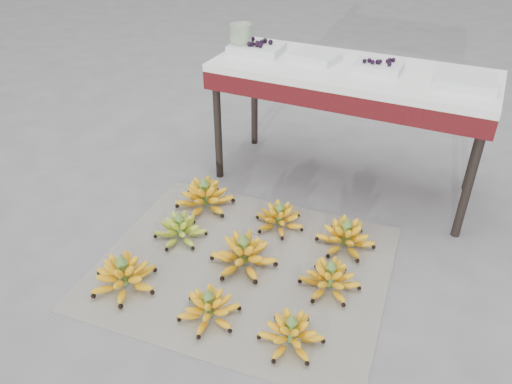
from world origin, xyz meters
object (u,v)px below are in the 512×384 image
at_px(bunch_front_right, 291,333).
at_px(tray_far_right, 465,82).
at_px(bunch_back_left, 205,197).
at_px(tray_left, 315,57).
at_px(bunch_back_right, 346,237).
at_px(bunch_front_center, 209,308).
at_px(bunch_front_left, 124,276).
at_px(newspaper_mat, 244,266).
at_px(glass_jar, 241,38).
at_px(bunch_mid_center, 243,254).
at_px(bunch_back_center, 279,218).
at_px(tray_right, 378,66).
at_px(tray_far_left, 257,48).
at_px(vendor_table, 351,82).
at_px(bunch_mid_left, 180,229).
at_px(bunch_mid_right, 330,278).

distance_m(bunch_front_right, tray_far_right, 1.36).
xyz_separation_m(bunch_back_left, tray_left, (0.36, 0.57, 0.62)).
height_order(bunch_back_right, tray_left, tray_left).
distance_m(bunch_front_center, bunch_back_left, 0.77).
bearing_deg(tray_far_right, bunch_front_left, -133.13).
distance_m(newspaper_mat, bunch_back_right, 0.49).
xyz_separation_m(bunch_back_left, glass_jar, (-0.05, 0.54, 0.67)).
height_order(bunch_mid_center, bunch_back_left, bunch_back_left).
bearing_deg(bunch_back_center, bunch_back_right, 19.38).
xyz_separation_m(bunch_back_center, tray_right, (0.27, 0.55, 0.63)).
distance_m(bunch_mid_center, bunch_back_left, 0.50).
xyz_separation_m(tray_far_left, tray_left, (0.32, 0.02, -0.01)).
bearing_deg(bunch_back_left, tray_left, 82.83).
relative_size(bunch_front_center, tray_far_right, 1.13).
relative_size(bunch_mid_center, vendor_table, 0.26).
height_order(bunch_back_center, tray_far_left, tray_far_left).
relative_size(tray_far_right, glass_jar, 1.94).
height_order(bunch_mid_left, tray_far_left, tray_far_left).
xyz_separation_m(bunch_front_right, bunch_mid_center, (-0.35, 0.31, 0.01)).
xyz_separation_m(bunch_mid_right, bunch_back_center, (-0.36, 0.31, -0.00)).
bearing_deg(bunch_mid_left, bunch_back_right, 11.84).
height_order(tray_far_left, glass_jar, glass_jar).
distance_m(bunch_mid_center, bunch_mid_right, 0.39).
height_order(bunch_front_left, bunch_back_left, bunch_back_left).
height_order(newspaper_mat, bunch_mid_right, bunch_mid_right).
relative_size(newspaper_mat, bunch_back_center, 3.99).
relative_size(bunch_mid_center, bunch_back_left, 0.90).
relative_size(bunch_mid_right, bunch_back_left, 0.72).
relative_size(bunch_mid_right, bunch_back_right, 0.92).
relative_size(bunch_mid_center, bunch_back_center, 1.13).
distance_m(bunch_back_left, tray_far_left, 0.84).
bearing_deg(tray_far_right, newspaper_mat, -129.92).
distance_m(newspaper_mat, vendor_table, 1.07).
bearing_deg(newspaper_mat, vendor_table, 78.71).
relative_size(bunch_back_center, tray_left, 1.23).
xyz_separation_m(bunch_back_right, vendor_table, (-0.19, 0.55, 0.53)).
xyz_separation_m(bunch_mid_center, vendor_table, (0.18, 0.87, 0.52)).
distance_m(bunch_front_left, bunch_mid_right, 0.86).
relative_size(bunch_back_right, tray_left, 1.22).
bearing_deg(tray_right, bunch_front_center, -103.04).
distance_m(newspaper_mat, bunch_mid_right, 0.39).
bearing_deg(bunch_back_left, bunch_mid_center, -15.32).
distance_m(bunch_front_right, bunch_mid_center, 0.47).
height_order(bunch_front_left, vendor_table, vendor_table).
relative_size(bunch_back_right, tray_far_right, 1.10).
height_order(bunch_front_right, bunch_mid_right, bunch_mid_right).
height_order(bunch_front_center, bunch_front_right, same).
distance_m(bunch_mid_right, vendor_table, 1.02).
relative_size(newspaper_mat, bunch_mid_center, 3.52).
bearing_deg(tray_left, bunch_front_left, -106.42).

